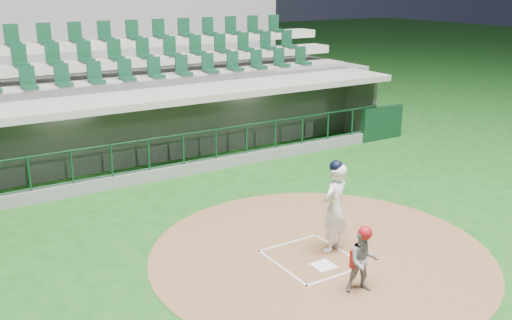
# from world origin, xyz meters

# --- Properties ---
(ground) EXTENTS (120.00, 120.00, 0.00)m
(ground) POSITION_xyz_m (0.00, 0.00, 0.00)
(ground) COLOR #154914
(ground) RESTS_ON ground
(dirt_circle) EXTENTS (7.20, 7.20, 0.01)m
(dirt_circle) POSITION_xyz_m (0.30, -0.20, 0.01)
(dirt_circle) COLOR brown
(dirt_circle) RESTS_ON ground
(home_plate) EXTENTS (0.43, 0.43, 0.02)m
(home_plate) POSITION_xyz_m (0.00, -0.70, 0.02)
(home_plate) COLOR white
(home_plate) RESTS_ON dirt_circle
(batter_box_chalk) EXTENTS (1.55, 1.80, 0.01)m
(batter_box_chalk) POSITION_xyz_m (0.00, -0.30, 0.02)
(batter_box_chalk) COLOR white
(batter_box_chalk) RESTS_ON ground
(dugout_structure) EXTENTS (16.40, 3.70, 3.00)m
(dugout_structure) POSITION_xyz_m (0.07, 7.83, 0.96)
(dugout_structure) COLOR slate
(dugout_structure) RESTS_ON ground
(seating_deck) EXTENTS (17.00, 6.72, 5.15)m
(seating_deck) POSITION_xyz_m (0.00, 10.91, 1.42)
(seating_deck) COLOR slate
(seating_deck) RESTS_ON ground
(batter) EXTENTS (0.95, 0.97, 2.01)m
(batter) POSITION_xyz_m (0.62, -0.23, 1.01)
(batter) COLOR white
(batter) RESTS_ON dirt_circle
(catcher) EXTENTS (0.73, 0.66, 1.29)m
(catcher) POSITION_xyz_m (0.02, -1.81, 0.65)
(catcher) COLOR gray
(catcher) RESTS_ON dirt_circle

